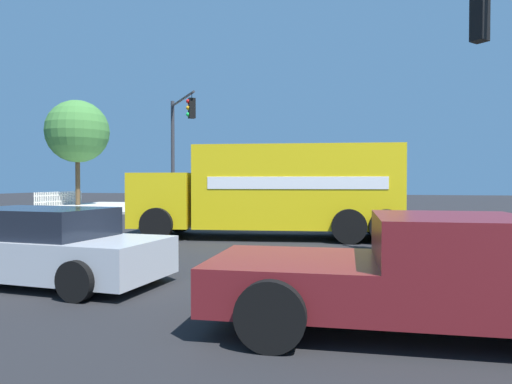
# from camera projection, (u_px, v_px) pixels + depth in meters

# --- Properties ---
(ground_plane) EXTENTS (100.00, 100.00, 0.00)m
(ground_plane) POSITION_uv_depth(u_px,v_px,m) (273.00, 232.00, 16.41)
(ground_plane) COLOR black
(sidewalk_corner_near) EXTENTS (10.99, 10.99, 0.14)m
(sidewalk_corner_near) POSITION_uv_depth(u_px,v_px,m) (128.00, 207.00, 31.25)
(sidewalk_corner_near) COLOR beige
(sidewalk_corner_near) RESTS_ON ground
(delivery_truck) EXTENTS (3.63, 8.49, 2.89)m
(delivery_truck) POSITION_uv_depth(u_px,v_px,m) (275.00, 190.00, 14.70)
(delivery_truck) COLOR yellow
(delivery_truck) RESTS_ON ground
(traffic_light_secondary) EXTENTS (3.65, 2.72, 6.09)m
(traffic_light_secondary) POSITION_uv_depth(u_px,v_px,m) (178.00, 137.00, 24.41)
(traffic_light_secondary) COLOR #38383D
(traffic_light_secondary) RESTS_ON sidewalk_corner_near
(pickup_maroon) EXTENTS (2.40, 5.27, 1.38)m
(pickup_maroon) POSITION_uv_depth(u_px,v_px,m) (433.00, 271.00, 5.48)
(pickup_maroon) COLOR maroon
(pickup_maroon) RESTS_ON ground
(sedan_silver) EXTENTS (2.33, 4.44, 1.31)m
(sedan_silver) POSITION_uv_depth(u_px,v_px,m) (43.00, 247.00, 8.18)
(sedan_silver) COLOR #B7BABF
(sedan_silver) RESTS_ON ground
(pedestrian_near_corner) EXTENTS (0.52, 0.30, 1.75)m
(pedestrian_near_corner) POSITION_uv_depth(u_px,v_px,m) (171.00, 190.00, 33.82)
(pedestrian_near_corner) COLOR black
(pedestrian_near_corner) RESTS_ON sidewalk_corner_near
(picket_fence_run) EXTENTS (5.14, 0.05, 0.95)m
(picket_fence_run) POSITION_uv_depth(u_px,v_px,m) (59.00, 198.00, 32.44)
(picket_fence_run) COLOR silver
(picket_fence_run) RESTS_ON sidewalk_corner_near
(shade_tree_near) EXTENTS (4.37, 4.37, 7.35)m
(shade_tree_near) POSITION_uv_depth(u_px,v_px,m) (77.00, 132.00, 32.62)
(shade_tree_near) COLOR brown
(shade_tree_near) RESTS_ON sidewalk_corner_near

